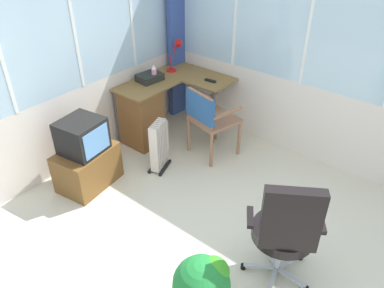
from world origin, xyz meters
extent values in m
cube|color=beige|center=(0.00, 0.00, -0.03)|extent=(5.02, 5.63, 0.06)
cube|color=silver|center=(0.00, 2.34, 0.46)|extent=(4.02, 0.06, 0.91)
cube|color=silver|center=(0.00, 2.34, 1.64)|extent=(3.94, 0.06, 1.45)
cube|color=white|center=(0.40, 2.34, 1.64)|extent=(0.04, 0.07, 1.45)
cube|color=white|center=(1.21, 2.34, 1.64)|extent=(0.04, 0.07, 1.45)
cube|color=silver|center=(2.04, 0.00, 0.46)|extent=(0.06, 4.63, 0.91)
cube|color=silver|center=(2.04, 0.00, 1.64)|extent=(0.06, 4.54, 1.45)
cube|color=white|center=(2.04, 0.46, 1.64)|extent=(0.07, 0.04, 1.45)
cube|color=white|center=(2.04, 1.39, 1.64)|extent=(0.07, 0.04, 1.45)
cube|color=#385098|center=(1.91, 2.21, 1.22)|extent=(0.33, 0.08, 2.44)
cube|color=olive|center=(1.36, 2.04, 0.75)|extent=(1.26, 0.51, 0.02)
cube|color=olive|center=(1.74, 1.53, 0.75)|extent=(0.51, 0.51, 0.02)
cube|color=brown|center=(0.97, 2.04, 0.36)|extent=(0.40, 0.47, 0.72)
cylinder|color=#4C4C51|center=(1.53, 1.31, 0.37)|extent=(0.04, 0.04, 0.73)
cylinder|color=#4C4C51|center=(0.78, 2.25, 0.37)|extent=(0.04, 0.04, 0.73)
cylinder|color=red|center=(1.63, 2.10, 0.77)|extent=(0.13, 0.13, 0.02)
cylinder|color=red|center=(1.63, 2.10, 0.88)|extent=(0.02, 0.02, 0.20)
cylinder|color=red|center=(1.68, 2.07, 1.08)|extent=(0.02, 0.09, 0.19)
cone|color=red|center=(1.73, 2.03, 1.12)|extent=(0.15, 0.15, 0.12)
cube|color=black|center=(1.69, 1.49, 0.77)|extent=(0.05, 0.15, 0.02)
cylinder|color=pink|center=(1.26, 2.05, 0.84)|extent=(0.06, 0.06, 0.16)
cone|color=white|center=(1.26, 2.05, 0.95)|extent=(0.06, 0.06, 0.06)
cube|color=#242723|center=(1.23, 2.10, 0.80)|extent=(0.33, 0.27, 0.09)
cylinder|color=#99694C|center=(1.52, 0.91, 0.23)|extent=(0.04, 0.04, 0.45)
cylinder|color=#99694C|center=(1.63, 1.34, 0.23)|extent=(0.04, 0.04, 0.45)
cylinder|color=#99694C|center=(1.09, 1.02, 0.23)|extent=(0.04, 0.04, 0.45)
cylinder|color=#99694C|center=(1.20, 1.44, 0.23)|extent=(0.04, 0.04, 0.45)
cube|color=#99694C|center=(1.36, 1.18, 0.47)|extent=(0.58, 0.58, 0.04)
cube|color=#99694C|center=(1.15, 1.23, 0.68)|extent=(0.14, 0.43, 0.38)
cube|color=#2B5791|center=(1.15, 1.23, 0.70)|extent=(0.17, 0.46, 0.32)
cube|color=#99694C|center=(1.31, 0.96, 0.65)|extent=(0.43, 0.14, 0.03)
cube|color=#99694C|center=(1.41, 1.39, 0.65)|extent=(0.43, 0.14, 0.03)
cube|color=#B7B7BF|center=(0.16, -0.21, 0.04)|extent=(0.18, 0.26, 0.02)
cylinder|color=black|center=(0.08, -0.09, 0.02)|extent=(0.05, 0.05, 0.05)
cube|color=#B7B7BF|center=(0.10, -0.36, 0.04)|extent=(0.28, 0.11, 0.02)
cube|color=#B7B7BF|center=(0.23, -0.46, 0.04)|extent=(0.05, 0.28, 0.02)
cube|color=#B7B7BF|center=(0.36, -0.38, 0.04)|extent=(0.27, 0.14, 0.02)
cylinder|color=black|center=(0.49, -0.43, 0.02)|extent=(0.05, 0.05, 0.05)
cube|color=#B7B7BF|center=(0.32, -0.22, 0.04)|extent=(0.21, 0.24, 0.02)
cylinder|color=black|center=(0.41, -0.11, 0.02)|extent=(0.05, 0.05, 0.05)
cylinder|color=#B7B7BF|center=(0.23, -0.33, 0.25)|extent=(0.05, 0.05, 0.38)
cylinder|color=black|center=(0.23, -0.33, 0.48)|extent=(0.50, 0.50, 0.09)
cube|color=black|center=(0.08, -0.43, 0.80)|extent=(0.30, 0.41, 0.54)
cube|color=black|center=(0.38, -0.55, 0.61)|extent=(0.21, 0.16, 0.04)
cube|color=black|center=(0.09, -0.10, 0.61)|extent=(0.21, 0.16, 0.04)
cube|color=brown|center=(-0.01, 1.88, 0.22)|extent=(0.70, 0.53, 0.44)
cube|color=black|center=(-0.01, 1.88, 0.62)|extent=(0.47, 0.46, 0.36)
cube|color=#6196D3|center=(0.02, 1.68, 0.62)|extent=(0.34, 0.06, 0.28)
cube|color=#262628|center=(0.13, 1.90, 0.48)|extent=(0.29, 0.26, 0.07)
cube|color=silver|center=(0.57, 1.43, 0.32)|extent=(0.05, 0.10, 0.58)
cube|color=silver|center=(0.61, 1.45, 0.32)|extent=(0.05, 0.10, 0.58)
cube|color=silver|center=(0.65, 1.46, 0.32)|extent=(0.05, 0.10, 0.58)
cube|color=silver|center=(0.69, 1.47, 0.32)|extent=(0.05, 0.10, 0.58)
cube|color=silver|center=(0.73, 1.49, 0.32)|extent=(0.05, 0.10, 0.58)
cube|color=silver|center=(0.77, 1.50, 0.32)|extent=(0.05, 0.10, 0.58)
cube|color=silver|center=(0.81, 1.52, 0.32)|extent=(0.05, 0.10, 0.58)
cube|color=black|center=(0.72, 1.41, 0.01)|extent=(0.30, 0.13, 0.03)
cube|color=black|center=(0.67, 1.54, 0.01)|extent=(0.30, 0.13, 0.03)
cube|color=silver|center=(0.85, 1.53, 0.35)|extent=(0.08, 0.10, 0.40)
sphere|color=#207934|center=(-0.44, -0.03, 0.29)|extent=(0.44, 0.44, 0.44)
sphere|color=green|center=(-0.36, -0.08, 0.38)|extent=(0.24, 0.24, 0.24)
camera|label=1|loc=(-1.88, -1.11, 2.72)|focal=35.58mm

